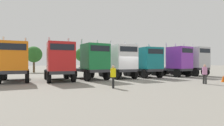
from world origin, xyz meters
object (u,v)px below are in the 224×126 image
semi_truck_red (60,62)px  visitor_in_hivis (113,75)px  semi_truck_silver (193,61)px  semi_truck_teal (147,62)px  semi_truck_orange (14,61)px  semi_truck_green (92,61)px  semi_truck_purple (175,61)px  semi_truck_white (121,61)px  traffic_cone_near (223,79)px  visitor_with_camera (205,73)px

semi_truck_red → visitor_in_hivis: size_ratio=3.70×
semi_truck_silver → semi_truck_teal: bearing=-95.2°
semi_truck_orange → semi_truck_green: 7.48m
semi_truck_green → semi_truck_purple: semi_truck_purple is taller
semi_truck_white → visitor_in_hivis: size_ratio=3.82×
semi_truck_white → semi_truck_silver: size_ratio=0.98×
semi_truck_teal → traffic_cone_near: (3.64, -7.31, -1.61)m
semi_truck_white → semi_truck_silver: semi_truck_silver is taller
semi_truck_orange → semi_truck_white: semi_truck_white is taller
semi_truck_red → visitor_in_hivis: bearing=25.1°
semi_truck_red → semi_truck_purple: size_ratio=0.93×
semi_truck_orange → visitor_with_camera: bearing=60.7°
semi_truck_red → visitor_with_camera: (11.19, -7.13, -0.97)m
semi_truck_green → semi_truck_silver: 14.81m
visitor_in_hivis → visitor_with_camera: 8.32m
semi_truck_white → visitor_in_hivis: 8.11m
semi_truck_purple → visitor_with_camera: 8.49m
semi_truck_orange → semi_truck_silver: 22.27m
semi_truck_red → semi_truck_silver: bearing=92.1°
visitor_with_camera → semi_truck_green: bearing=148.5°
semi_truck_red → visitor_in_hivis: (2.91, -6.30, -1.00)m
semi_truck_white → visitor_in_hivis: bearing=-30.2°
semi_truck_green → visitor_with_camera: semi_truck_green is taller
semi_truck_silver → visitor_with_camera: bearing=-47.6°
semi_truck_red → semi_truck_silver: (18.24, 0.57, 0.11)m
semi_truck_silver → traffic_cone_near: 8.55m
semi_truck_white → semi_truck_purple: 7.94m
semi_truck_orange → semi_truck_white: size_ratio=0.98×
semi_truck_teal → visitor_in_hivis: (-7.60, -6.88, -0.98)m
visitor_in_hivis → visitor_with_camera: (8.28, -0.83, 0.02)m
visitor_in_hivis → semi_truck_orange: bearing=-24.8°
visitor_in_hivis → traffic_cone_near: visitor_in_hivis is taller
semi_truck_purple → visitor_in_hivis: size_ratio=3.99×
semi_truck_orange → semi_truck_silver: (22.27, -0.33, 0.10)m
semi_truck_orange → visitor_in_hivis: bearing=42.5°
visitor_with_camera → semi_truck_orange: bearing=164.8°
semi_truck_red → semi_truck_silver: semi_truck_silver is taller
semi_truck_green → visitor_in_hivis: 6.79m
semi_truck_silver → traffic_cone_near: (-4.10, -7.30, -1.73)m
semi_truck_orange → semi_truck_white: 11.01m
semi_truck_red → traffic_cone_near: size_ratio=9.36×
semi_truck_green → semi_truck_purple: 11.49m
semi_truck_purple → visitor_in_hivis: (-12.01, -6.72, -1.05)m
semi_truck_red → semi_truck_white: size_ratio=0.97×
semi_truck_orange → traffic_cone_near: (18.17, -7.63, -1.63)m
semi_truck_teal → traffic_cone_near: size_ratio=8.82×
traffic_cone_near → semi_truck_purple: bearing=83.8°
semi_truck_silver → visitor_with_camera: semi_truck_silver is taller
semi_truck_purple → semi_truck_red: bearing=-97.3°
semi_truck_green → semi_truck_silver: (14.81, 0.17, 0.08)m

